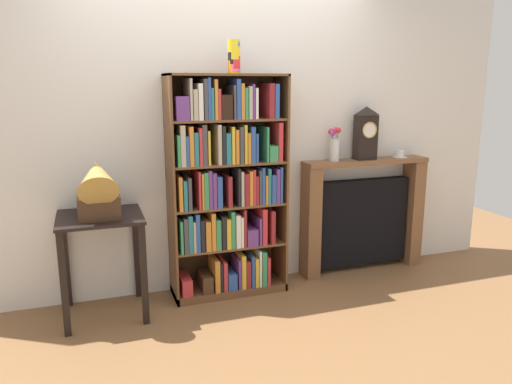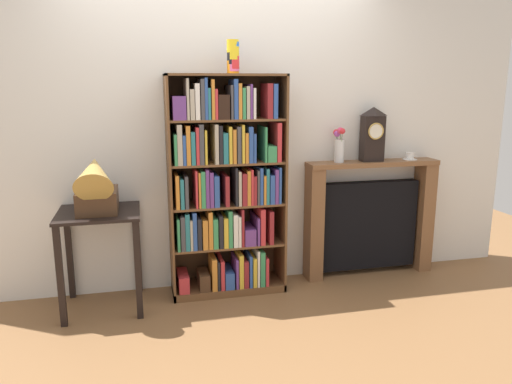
{
  "view_description": "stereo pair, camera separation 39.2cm",
  "coord_description": "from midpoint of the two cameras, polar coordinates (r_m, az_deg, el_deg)",
  "views": [
    {
      "loc": [
        -1.03,
        -3.49,
        1.67
      ],
      "look_at": [
        0.24,
        0.13,
        0.81
      ],
      "focal_mm": 34.42,
      "sensor_mm": 36.0,
      "label": 1
    },
    {
      "loc": [
        -0.65,
        -3.6,
        1.67
      ],
      "look_at": [
        0.24,
        0.13,
        0.81
      ],
      "focal_mm": 34.42,
      "sensor_mm": 36.0,
      "label": 2
    }
  ],
  "objects": [
    {
      "name": "ground_plane",
      "position": [
        4.01,
        -0.06,
        -12.17
      ],
      "size": [
        7.92,
        6.4,
        0.02
      ],
      "primitive_type": "cube",
      "color": "brown"
    },
    {
      "name": "wall_back",
      "position": [
        4.03,
        0.98,
        7.34
      ],
      "size": [
        4.92,
        0.08,
        2.6
      ],
      "primitive_type": "cube",
      "color": "silver",
      "rests_on": "ground"
    },
    {
      "name": "bookshelf",
      "position": [
        3.84,
        -0.73,
        0.25
      ],
      "size": [
        0.91,
        0.34,
        1.73
      ],
      "color": "brown",
      "rests_on": "ground"
    },
    {
      "name": "cup_stack",
      "position": [
        3.77,
        0.41,
        15.46
      ],
      "size": [
        0.09,
        0.09,
        0.24
      ],
      "color": "orange",
      "rests_on": "bookshelf"
    },
    {
      "name": "side_table_left",
      "position": [
        3.74,
        -14.84,
        -4.87
      ],
      "size": [
        0.58,
        0.55,
        0.75
      ],
      "color": "black",
      "rests_on": "ground"
    },
    {
      "name": "gramophone",
      "position": [
        3.58,
        -15.2,
        0.7
      ],
      "size": [
        0.28,
        0.5,
        0.5
      ],
      "color": "#472D1C",
      "rests_on": "side_table_left"
    },
    {
      "name": "fireplace_mantel",
      "position": [
        4.47,
        15.49,
        -3.04
      ],
      "size": [
        1.16,
        0.21,
        1.01
      ],
      "color": "brown",
      "rests_on": "ground"
    },
    {
      "name": "mantel_clock",
      "position": [
        4.31,
        15.97,
        6.46
      ],
      "size": [
        0.18,
        0.12,
        0.46
      ],
      "color": "black",
      "rests_on": "fireplace_mantel"
    },
    {
      "name": "flower_vase",
      "position": [
        4.18,
        12.32,
        5.29
      ],
      "size": [
        0.09,
        0.16,
        0.3
      ],
      "color": "silver",
      "rests_on": "fireplace_mantel"
    },
    {
      "name": "teacup_with_saucer",
      "position": [
        4.53,
        19.85,
        3.89
      ],
      "size": [
        0.13,
        0.12,
        0.06
      ],
      "color": "white",
      "rests_on": "fireplace_mantel"
    }
  ]
}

